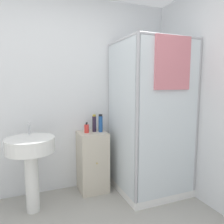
{
  "coord_description": "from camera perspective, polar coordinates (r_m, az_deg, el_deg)",
  "views": [
    {
      "loc": [
        -0.25,
        -1.17,
        1.41
      ],
      "look_at": [
        0.68,
        1.16,
        1.08
      ],
      "focal_mm": 35.0,
      "sensor_mm": 36.0,
      "label": 1
    }
  ],
  "objects": [
    {
      "name": "wall_back",
      "position": [
        2.88,
        -16.88,
        4.0
      ],
      "size": [
        6.4,
        0.06,
        2.5
      ],
      "primitive_type": "cube",
      "color": "silver",
      "rests_on": "ground_plane"
    },
    {
      "name": "shower_enclosure",
      "position": [
        2.87,
        9.55,
        -9.85
      ],
      "size": [
        0.84,
        0.87,
        1.93
      ],
      "color": "white",
      "rests_on": "ground_plane"
    },
    {
      "name": "vanity_cabinet",
      "position": [
        2.95,
        -5.09,
        -12.74
      ],
      "size": [
        0.36,
        0.38,
        0.78
      ],
      "color": "beige",
      "rests_on": "ground_plane"
    },
    {
      "name": "sink",
      "position": [
        2.55,
        -20.47,
        -10.39
      ],
      "size": [
        0.52,
        0.52,
        0.96
      ],
      "color": "white",
      "rests_on": "ground_plane"
    },
    {
      "name": "soap_dispenser",
      "position": [
        2.82,
        -6.66,
        -4.3
      ],
      "size": [
        0.06,
        0.06,
        0.14
      ],
      "color": "red",
      "rests_on": "vanity_cabinet"
    },
    {
      "name": "shampoo_bottle_tall_black",
      "position": [
        2.86,
        -4.67,
        -2.98
      ],
      "size": [
        0.05,
        0.05,
        0.23
      ],
      "color": "#281E33",
      "rests_on": "vanity_cabinet"
    },
    {
      "name": "shampoo_bottle_blue",
      "position": [
        2.84,
        -3.02,
        -2.99
      ],
      "size": [
        0.05,
        0.05,
        0.23
      ],
      "color": "#1E4C93",
      "rests_on": "vanity_cabinet"
    }
  ]
}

